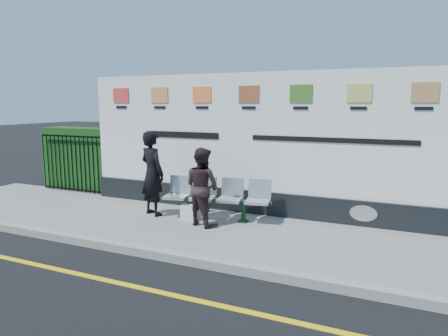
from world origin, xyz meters
name	(u,v)px	position (x,y,z in m)	size (l,w,h in m)	color
ground	(118,283)	(0.00, 0.00, 0.00)	(80.00, 80.00, 0.00)	black
pavement	(201,228)	(0.00, 2.50, 0.06)	(14.00, 3.00, 0.12)	gray
kerb	(158,254)	(0.00, 1.00, 0.07)	(14.00, 0.18, 0.14)	gray
yellow_line	(118,283)	(0.00, 0.00, 0.00)	(14.00, 0.10, 0.01)	yellow
billboard	(249,153)	(0.50, 3.85, 1.42)	(8.00, 0.30, 3.00)	black
hedge	(84,158)	(-4.58, 4.30, 0.97)	(2.35, 0.70, 1.70)	#164415
railing	(72,163)	(-4.58, 3.85, 0.89)	(2.05, 0.06, 1.54)	black
bench	(216,209)	(0.11, 2.98, 0.35)	(2.18, 0.57, 0.47)	#B5BABF
woman_left	(152,173)	(-1.29, 2.80, 1.02)	(0.66, 0.43, 1.80)	black
woman_right	(202,186)	(-0.01, 2.58, 0.88)	(0.74, 0.58, 1.53)	#301F22
handbag_brown	(203,191)	(-0.17, 2.93, 0.70)	(0.30, 0.13, 0.23)	black
carrier_bag_white	(189,213)	(-0.39, 2.74, 0.28)	(0.31, 0.19, 0.31)	silver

